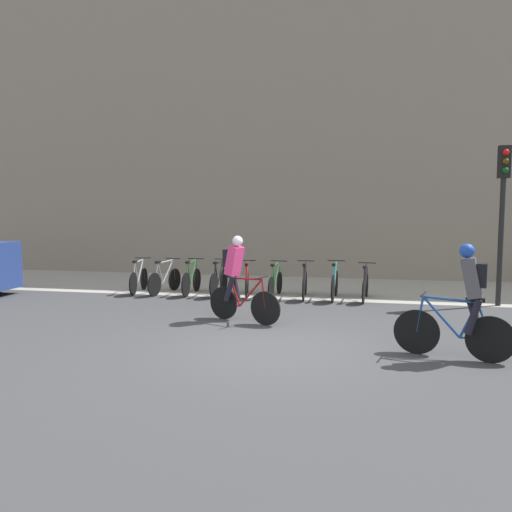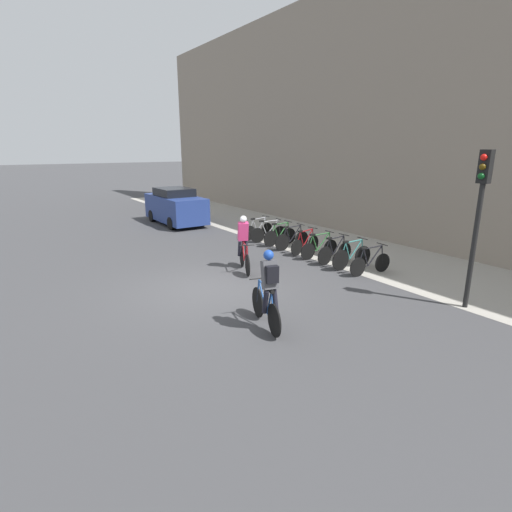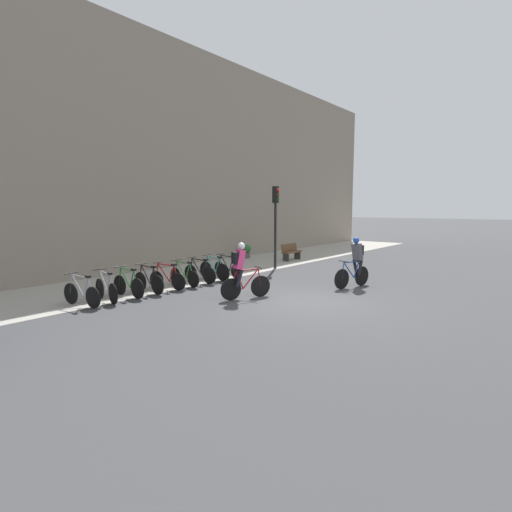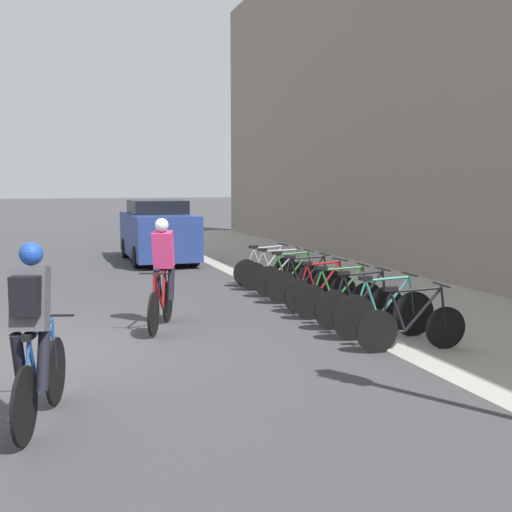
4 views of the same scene
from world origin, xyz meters
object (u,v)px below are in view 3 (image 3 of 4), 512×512
object	(u,v)px
parked_bike_3	(149,281)
parked_bike_6	(200,273)
parked_bike_1	(106,289)
cyclist_grey	(356,261)
parked_bike_2	(128,285)
parked_bike_7	(214,270)
parked_bike_5	(184,276)
parked_bike_4	(167,279)
parked_bike_0	(82,293)
bench	(291,252)
cyclist_pink	(241,269)
parked_bike_8	(228,268)
potted_plant	(247,250)
traffic_light_pole	(276,212)

from	to	relation	value
parked_bike_3	parked_bike_6	distance (m)	2.34
parked_bike_1	parked_bike_6	size ratio (longest dim) A/B	1.03
cyclist_grey	parked_bike_2	bearing A→B (deg)	140.81
parked_bike_1	parked_bike_7	distance (m)	4.68
parked_bike_5	parked_bike_4	bearing A→B (deg)	179.95
parked_bike_0	parked_bike_4	distance (m)	3.12
bench	cyclist_grey	bearing A→B (deg)	-128.50
cyclist_pink	parked_bike_7	bearing A→B (deg)	58.30
parked_bike_2	parked_bike_3	size ratio (longest dim) A/B	1.00
parked_bike_3	parked_bike_4	world-z (taller)	parked_bike_3
parked_bike_1	parked_bike_8	xyz separation A→B (m)	(5.46, -0.00, -0.01)
parked_bike_0	parked_bike_4	size ratio (longest dim) A/B	1.04
parked_bike_0	parked_bike_1	size ratio (longest dim) A/B	0.98
parked_bike_0	parked_bike_2	world-z (taller)	parked_bike_2
parked_bike_0	parked_bike_8	bearing A→B (deg)	-0.01
parked_bike_3	parked_bike_5	size ratio (longest dim) A/B	0.98
parked_bike_2	parked_bike_4	size ratio (longest dim) A/B	1.02
cyclist_pink	parked_bike_7	world-z (taller)	cyclist_pink
parked_bike_0	parked_bike_5	bearing A→B (deg)	-0.01
parked_bike_0	parked_bike_8	size ratio (longest dim) A/B	1.00
parked_bike_5	potted_plant	world-z (taller)	parked_bike_5
parked_bike_1	parked_bike_4	size ratio (longest dim) A/B	1.06
parked_bike_5	traffic_light_pole	distance (m)	5.93
parked_bike_8	parked_bike_6	bearing A→B (deg)	179.95
parked_bike_2	parked_bike_6	world-z (taller)	parked_bike_2
cyclist_pink	parked_bike_3	distance (m)	3.32
parked_bike_5	parked_bike_7	bearing A→B (deg)	0.07
cyclist_grey	parked_bike_6	size ratio (longest dim) A/B	1.10
parked_bike_8	parked_bike_3	bearing A→B (deg)	179.97
parked_bike_1	parked_bike_5	xyz separation A→B (m)	(3.12, -0.00, -0.01)
parked_bike_1	parked_bike_3	bearing A→B (deg)	0.06
parked_bike_2	parked_bike_4	distance (m)	1.56
cyclist_pink	parked_bike_1	size ratio (longest dim) A/B	1.06
parked_bike_3	parked_bike_0	bearing A→B (deg)	-179.97
parked_bike_3	potted_plant	bearing A→B (deg)	20.40
parked_bike_0	bench	size ratio (longest dim) A/B	1.17
parked_bike_7	cyclist_grey	bearing A→B (deg)	-66.19
parked_bike_3	parked_bike_5	xyz separation A→B (m)	(1.56, -0.00, -0.01)
parked_bike_2	potted_plant	size ratio (longest dim) A/B	2.08
bench	parked_bike_7	bearing A→B (deg)	-171.94
parked_bike_1	potted_plant	world-z (taller)	parked_bike_1
parked_bike_5	parked_bike_0	bearing A→B (deg)	179.99
parked_bike_1	parked_bike_7	bearing A→B (deg)	0.02
traffic_light_pole	bench	xyz separation A→B (m)	(2.99, 1.12, -2.18)
cyclist_pink	parked_bike_7	size ratio (longest dim) A/B	1.06
bench	parked_bike_3	bearing A→B (deg)	-174.42
parked_bike_3	parked_bike_7	xyz separation A→B (m)	(3.12, 0.00, 0.01)
parked_bike_1	parked_bike_2	bearing A→B (deg)	0.11
cyclist_pink	parked_bike_6	bearing A→B (deg)	70.16
traffic_light_pole	parked_bike_5	bearing A→B (deg)	178.58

